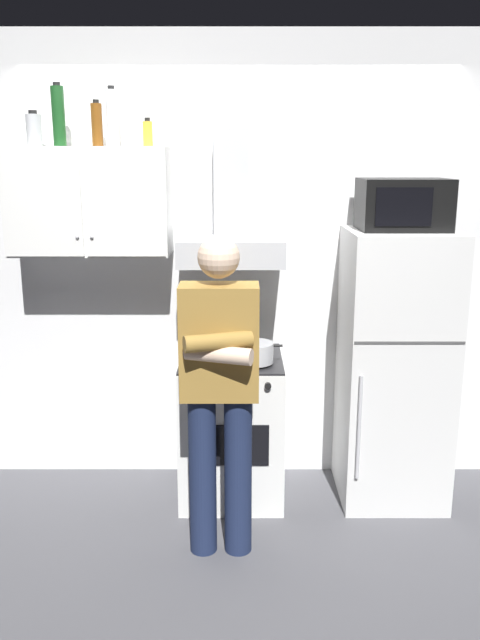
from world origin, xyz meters
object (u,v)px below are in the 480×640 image
cooking_pot (254,352)px  bottle_canister_steel (34,130)px  refrigerator (394,368)px  stove_oven (232,426)px  bottle_spice_jar (148,133)px  bottle_wine_green (58,116)px  range_hood (231,228)px  bottle_vodka_clear (112,118)px  microwave (403,204)px  upper_cabinet (90,201)px  bottle_beer_brown (97,125)px  person_standing (220,387)px

cooking_pot → bottle_canister_steel: (-1.22, 0.25, 1.21)m
refrigerator → bottle_canister_steel: bottle_canister_steel is taller
refrigerator → bottle_canister_steel: (-2.04, 0.13, 1.34)m
refrigerator → stove_oven: bearing=-180.0°
bottle_spice_jar → bottle_wine_green: bottle_wine_green is taller
range_hood → bottle_vodka_clear: bearing=179.2°
stove_oven → microwave: bearing=1.2°
upper_cabinet → microwave: upper_cabinet is taller
upper_cabinet → bottle_spice_jar: (0.34, -0.02, 0.37)m
bottle_vodka_clear → bottle_beer_brown: bottle_vodka_clear is taller
stove_oven → bottle_beer_brown: 1.89m
bottle_beer_brown → upper_cabinet: bearing=-174.6°
range_hood → bottle_spice_jar: bottle_spice_jar is taller
person_standing → cooking_pot: (0.18, 0.49, 0.03)m
range_hood → bottle_wine_green: (-0.94, -0.03, 0.61)m
bottle_canister_steel → bottle_vodka_clear: 0.44m
refrigerator → bottle_beer_brown: bottle_beer_brown is taller
upper_cabinet → bottle_wine_green: 0.48m
upper_cabinet → bottle_canister_steel: size_ratio=4.67×
bottle_beer_brown → stove_oven: bearing=-10.0°
upper_cabinet → range_hood: size_ratio=1.20×
bottle_canister_steel → bottle_vodka_clear: size_ratio=0.60×
refrigerator → person_standing: bearing=-148.8°
range_hood → bottle_canister_steel: 1.22m
cooking_pot → bottle_vodka_clear: 1.52m
stove_oven → refrigerator: (0.95, 0.00, 0.37)m
bottle_vodka_clear → range_hood: bearing=-0.8°
person_standing → bottle_canister_steel: bearing=144.7°
bottle_spice_jar → bottle_vodka_clear: (-0.20, 0.03, 0.08)m
bottle_wine_green → bottle_beer_brown: bottle_wine_green is taller
cooking_pot → bottle_spice_jar: 1.35m
upper_cabinet → range_hood: range_hood is taller
refrigerator → bottle_vodka_clear: 2.14m
bottle_vodka_clear → stove_oven: bearing=-11.7°
range_hood → bottle_wine_green: 1.12m
person_standing → microwave: bearing=32.0°
stove_oven → bottle_vodka_clear: 1.89m
microwave → cooking_pot: (-0.82, -0.14, -0.81)m
range_hood → cooking_pot: range_hood is taller
upper_cabinet → bottle_vodka_clear: (0.15, 0.01, 0.45)m
microwave → cooking_pot: 1.16m
stove_oven → range_hood: (0.00, 0.13, 1.16)m
upper_cabinet → bottle_spice_jar: size_ratio=5.88×
stove_oven → person_standing: person_standing is taller
stove_oven → bottle_canister_steel: bearing=173.2°
bottle_spice_jar → bottle_vodka_clear: bottle_vodka_clear is taller
bottle_canister_steel → bottle_wine_green: 0.17m
refrigerator → bottle_vodka_clear: bearing=175.2°
cooking_pot → refrigerator: bearing=8.3°
cooking_pot → microwave: bearing=9.6°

